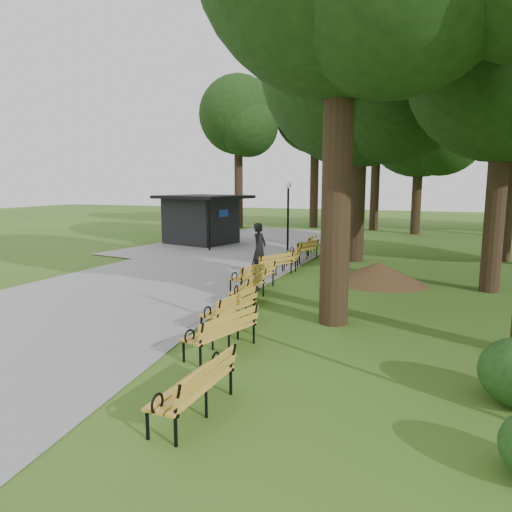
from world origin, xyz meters
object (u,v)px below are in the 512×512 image
at_px(bench_0, 193,387).
at_px(bench_8, 307,245).
at_px(bench_5, 272,264).
at_px(bench_2, 229,309).
at_px(lamp_post, 288,203).
at_px(lawn_tree_2, 360,67).
at_px(bench_6, 292,257).
at_px(bench_4, 252,276).
at_px(dirt_mound, 378,273).
at_px(kiosk, 201,220).
at_px(lawn_tree_1, 507,65).
at_px(bench_1, 220,331).
at_px(bench_7, 303,250).
at_px(person, 259,249).
at_px(bench_3, 248,288).

height_order(bench_0, bench_8, same).
bearing_deg(bench_5, bench_2, 35.16).
bearing_deg(lamp_post, lawn_tree_2, -9.48).
xyz_separation_m(lamp_post, bench_6, (1.16, -3.23, -2.03)).
height_order(bench_4, bench_5, same).
bearing_deg(dirt_mound, bench_6, 152.96).
distance_m(kiosk, bench_2, 15.57).
xyz_separation_m(lamp_post, lawn_tree_1, (8.16, -5.02, 4.38)).
xyz_separation_m(bench_1, bench_2, (-0.54, 1.65, 0.00)).
height_order(kiosk, bench_4, kiosk).
bearing_deg(bench_6, bench_0, -0.71).
height_order(bench_2, bench_5, same).
distance_m(kiosk, dirt_mound, 12.83).
distance_m(bench_2, bench_7, 10.22).
relative_size(bench_7, bench_8, 1.00).
height_order(person, lamp_post, lamp_post).
height_order(bench_0, bench_7, same).
bearing_deg(lawn_tree_1, dirt_mound, -179.48).
relative_size(dirt_mound, bench_3, 1.47).
bearing_deg(kiosk, bench_6, -23.40).
distance_m(bench_3, lawn_tree_2, 11.62).
distance_m(bench_4, bench_7, 6.32).
xyz_separation_m(bench_2, lawn_tree_1, (6.25, 6.24, 6.41)).
bearing_deg(kiosk, bench_8, 1.80).
height_order(bench_0, bench_4, same).
xyz_separation_m(dirt_mound, bench_0, (-1.58, -10.35, 0.07)).
relative_size(bench_1, bench_5, 1.00).
distance_m(bench_2, bench_5, 6.24).
bearing_deg(lamp_post, person, -86.08).
height_order(bench_2, bench_4, same).
bearing_deg(bench_1, bench_2, -145.45).
height_order(bench_8, lawn_tree_2, lawn_tree_2).
bearing_deg(lawn_tree_2, bench_2, -97.01).
relative_size(lamp_post, bench_7, 1.83).
distance_m(kiosk, bench_0, 19.80).
bearing_deg(dirt_mound, bench_1, -106.19).
height_order(bench_6, lawn_tree_1, lawn_tree_1).
xyz_separation_m(kiosk, lawn_tree_1, (13.93, -7.27, 5.48)).
distance_m(bench_6, bench_8, 3.98).
bearing_deg(person, bench_7, -1.50).
relative_size(bench_0, lawn_tree_2, 0.15).
height_order(bench_4, lawn_tree_1, lawn_tree_1).
height_order(kiosk, bench_0, kiosk).
relative_size(bench_3, lawn_tree_2, 0.15).
relative_size(dirt_mound, lawn_tree_1, 0.29).
relative_size(person, lawn_tree_2, 0.16).
xyz_separation_m(bench_0, bench_2, (-1.24, 4.14, 0.00)).
distance_m(bench_1, bench_2, 1.73).
height_order(bench_0, bench_6, same).
xyz_separation_m(person, dirt_mound, (4.40, -0.23, -0.60)).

